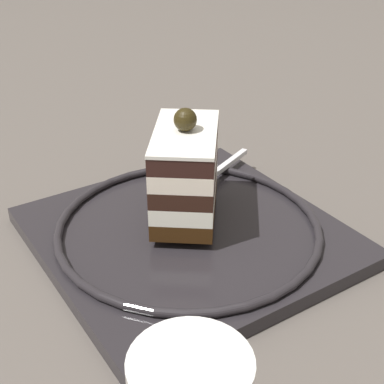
{
  "coord_description": "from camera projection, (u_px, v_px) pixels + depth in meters",
  "views": [
    {
      "loc": [
        0.33,
        -0.24,
        0.29
      ],
      "look_at": [
        0.0,
        0.0,
        0.05
      ],
      "focal_mm": 52.1,
      "sensor_mm": 36.0,
      "label": 1
    }
  ],
  "objects": [
    {
      "name": "ground_plane",
      "position": [
        188.0,
        242.0,
        0.5
      ],
      "size": [
        2.4,
        2.4,
        0.0
      ],
      "primitive_type": "plane",
      "color": "#514A45"
    },
    {
      "name": "dessert_plate",
      "position": [
        192.0,
        232.0,
        0.5
      ],
      "size": [
        0.26,
        0.26,
        0.02
      ],
      "color": "black",
      "rests_on": "ground_plane"
    },
    {
      "name": "cake_slice",
      "position": [
        185.0,
        172.0,
        0.49
      ],
      "size": [
        0.11,
        0.11,
        0.1
      ],
      "color": "#351E0B",
      "rests_on": "dessert_plate"
    },
    {
      "name": "fork",
      "position": [
        216.0,
        173.0,
        0.57
      ],
      "size": [
        0.05,
        0.11,
        0.0
      ],
      "color": "silver",
      "rests_on": "dessert_plate"
    }
  ]
}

